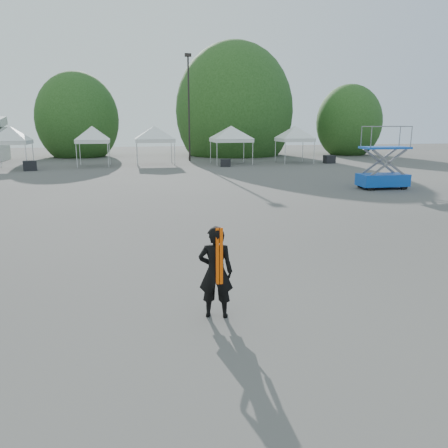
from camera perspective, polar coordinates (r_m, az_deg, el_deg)
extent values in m
plane|color=#474442|center=(11.06, 1.32, -5.64)|extent=(120.00, 120.00, 0.00)
cylinder|color=black|center=(42.57, -4.61, 14.60)|extent=(0.16, 0.16, 9.50)
cube|color=black|center=(42.99, -4.73, 21.15)|extent=(0.60, 0.25, 0.30)
cylinder|color=#382314|center=(50.58, -18.36, 9.64)|extent=(0.36, 0.36, 2.27)
ellipsoid|color=#1F4617|center=(50.52, -18.59, 12.81)|extent=(4.16, 4.16, 4.78)
cylinder|color=#382314|center=(50.55, 1.32, 10.58)|extent=(0.36, 0.36, 2.80)
ellipsoid|color=#1F4617|center=(50.52, 1.34, 14.49)|extent=(5.12, 5.12, 5.89)
cylinder|color=#382314|center=(53.19, 15.81, 9.85)|extent=(0.36, 0.36, 2.10)
ellipsoid|color=#1F4617|center=(53.13, 15.99, 12.63)|extent=(3.84, 3.84, 4.42)
cylinder|color=silver|center=(37.20, -24.42, 7.95)|extent=(0.06, 0.06, 2.00)
cylinder|color=silver|center=(40.25, -27.19, 7.98)|extent=(0.06, 0.06, 2.00)
cylinder|color=silver|center=(39.67, -23.65, 8.27)|extent=(0.06, 0.06, 2.00)
cube|color=white|center=(38.66, -26.02, 9.56)|extent=(2.73, 2.73, 0.30)
pyramid|color=white|center=(38.63, -26.21, 11.40)|extent=(3.86, 3.86, 1.10)
cylinder|color=silver|center=(37.58, -18.70, 8.46)|extent=(0.06, 0.06, 2.00)
cylinder|color=silver|center=(37.37, -14.89, 8.69)|extent=(0.06, 0.06, 2.00)
cylinder|color=silver|center=(40.03, -18.29, 8.73)|extent=(0.06, 0.06, 2.00)
cylinder|color=silver|center=(39.83, -14.72, 8.94)|extent=(0.06, 0.06, 2.00)
cube|color=white|center=(38.62, -16.76, 10.31)|extent=(2.67, 2.67, 0.30)
pyramid|color=white|center=(38.60, -16.88, 12.16)|extent=(3.78, 3.78, 1.10)
cylinder|color=silver|center=(37.63, -11.26, 8.90)|extent=(0.06, 0.06, 2.00)
cylinder|color=silver|center=(37.79, -6.46, 9.08)|extent=(0.06, 0.06, 2.00)
cylinder|color=silver|center=(40.75, -11.32, 9.19)|extent=(0.06, 0.06, 2.00)
cylinder|color=silver|center=(40.90, -6.88, 9.36)|extent=(0.06, 0.06, 2.00)
cube|color=white|center=(39.18, -9.04, 10.72)|extent=(3.33, 3.33, 0.30)
pyramid|color=white|center=(39.15, -9.10, 12.55)|extent=(4.70, 4.70, 1.10)
cylinder|color=silver|center=(37.58, -0.93, 9.14)|extent=(0.06, 0.06, 2.00)
cylinder|color=silver|center=(38.30, 3.77, 9.19)|extent=(0.06, 0.06, 2.00)
cylinder|color=silver|center=(40.67, -1.77, 9.43)|extent=(0.06, 0.06, 2.00)
cylinder|color=silver|center=(41.34, 2.59, 9.48)|extent=(0.06, 0.06, 2.00)
cube|color=white|center=(39.39, 0.92, 10.89)|extent=(3.35, 3.35, 0.30)
pyramid|color=white|center=(39.36, 0.93, 12.71)|extent=(4.74, 4.74, 1.10)
cylinder|color=silver|center=(39.22, 7.98, 9.18)|extent=(0.06, 0.06, 2.00)
cylinder|color=silver|center=(40.21, 11.69, 9.13)|extent=(0.06, 0.06, 2.00)
cylinder|color=silver|center=(41.79, 6.72, 9.44)|extent=(0.06, 0.06, 2.00)
cylinder|color=silver|center=(42.72, 10.24, 9.40)|extent=(0.06, 0.06, 2.00)
cube|color=white|center=(40.91, 9.21, 10.81)|extent=(2.92, 2.92, 0.30)
pyramid|color=white|center=(40.89, 9.28, 12.56)|extent=(4.13, 4.13, 1.10)
imported|color=black|center=(8.06, -1.09, -6.29)|extent=(0.72, 0.56, 1.75)
cube|color=#FF5205|center=(7.78, -0.86, -4.28)|extent=(0.14, 0.02, 1.05)
cube|color=#0D49AD|center=(25.75, 19.99, 5.44)|extent=(2.67, 1.39, 0.66)
cube|color=#0D49AD|center=(25.61, 20.30, 9.33)|extent=(2.56, 1.34, 0.11)
cylinder|color=black|center=(24.84, 18.58, 4.61)|extent=(0.40, 0.18, 0.39)
cylinder|color=black|center=(25.83, 22.44, 4.60)|extent=(0.40, 0.18, 0.39)
cylinder|color=black|center=(25.80, 17.43, 4.98)|extent=(0.40, 0.18, 0.39)
cylinder|color=black|center=(26.76, 21.20, 4.96)|extent=(0.40, 0.18, 0.39)
cube|color=black|center=(36.79, -24.02, 6.96)|extent=(1.11, 0.95, 0.75)
cube|color=black|center=(36.78, 0.21, 7.98)|extent=(0.95, 0.83, 0.62)
cube|color=black|center=(41.19, 13.59, 8.23)|extent=(0.97, 0.79, 0.72)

